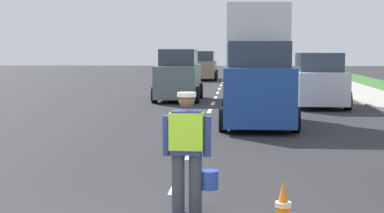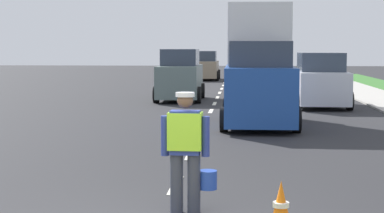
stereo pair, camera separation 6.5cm
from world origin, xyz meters
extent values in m
plane|color=#28282B|center=(0.00, 21.00, 0.00)|extent=(96.00, 96.00, 0.00)
cube|color=silver|center=(0.00, 2.70, 0.01)|extent=(0.14, 1.40, 0.01)
cube|color=silver|center=(0.00, 5.70, 0.01)|extent=(0.14, 1.40, 0.01)
cube|color=silver|center=(0.00, 8.70, 0.01)|extent=(0.14, 1.40, 0.01)
cube|color=silver|center=(0.00, 11.70, 0.01)|extent=(0.14, 1.40, 0.01)
cube|color=silver|center=(0.00, 14.70, 0.01)|extent=(0.14, 1.40, 0.01)
cube|color=silver|center=(0.00, 17.70, 0.01)|extent=(0.14, 1.40, 0.01)
cube|color=silver|center=(0.00, 20.70, 0.01)|extent=(0.14, 1.40, 0.01)
cube|color=silver|center=(0.00, 23.70, 0.01)|extent=(0.14, 1.40, 0.01)
cube|color=silver|center=(0.00, 26.70, 0.01)|extent=(0.14, 1.40, 0.01)
cube|color=silver|center=(0.00, 29.70, 0.01)|extent=(0.14, 1.40, 0.01)
cube|color=silver|center=(0.00, 32.70, 0.01)|extent=(0.14, 1.40, 0.01)
cube|color=silver|center=(0.00, 35.70, 0.01)|extent=(0.14, 1.40, 0.01)
cube|color=silver|center=(0.00, 38.70, 0.01)|extent=(0.14, 1.40, 0.01)
cube|color=silver|center=(0.00, 41.70, 0.01)|extent=(0.14, 1.40, 0.01)
cube|color=silver|center=(0.00, 44.70, 0.01)|extent=(0.14, 1.40, 0.01)
cube|color=silver|center=(0.00, 47.70, 0.01)|extent=(0.14, 1.40, 0.01)
cylinder|color=#383D4C|center=(0.19, 1.02, 0.41)|extent=(0.18, 0.18, 0.82)
cylinder|color=#383D4C|center=(0.43, 1.01, 0.41)|extent=(0.18, 0.18, 0.82)
cube|color=navy|center=(0.31, 1.01, 1.12)|extent=(0.41, 0.26, 0.60)
cube|color=#A5EA33|center=(0.31, 1.01, 1.14)|extent=(0.47, 0.30, 0.51)
cylinder|color=navy|center=(0.03, 1.02, 1.07)|extent=(0.11, 0.11, 0.55)
cylinder|color=navy|center=(0.59, 1.00, 1.07)|extent=(0.11, 0.11, 0.55)
sphere|color=brown|center=(0.31, 1.01, 1.56)|extent=(0.22, 0.22, 0.22)
cylinder|color=silver|center=(0.31, 1.01, 1.64)|extent=(0.26, 0.26, 0.06)
cylinder|color=#2347B7|center=(0.62, 1.10, 0.45)|extent=(0.26, 0.26, 0.26)
cone|color=orange|center=(1.56, 0.05, 0.35)|extent=(0.30, 0.30, 0.65)
cylinder|color=white|center=(1.56, 0.05, 0.39)|extent=(0.20, 0.20, 0.06)
cube|color=#1E4799|center=(1.58, 10.73, 0.96)|extent=(1.90, 4.60, 1.56)
cube|color=#2D3847|center=(1.58, 9.93, 2.09)|extent=(1.67, 1.61, 0.70)
cube|color=silver|center=(1.58, 11.54, 2.64)|extent=(1.81, 2.53, 1.80)
cylinder|color=black|center=(0.61, 12.16, 0.34)|extent=(0.22, 0.68, 0.68)
cylinder|color=black|center=(2.55, 12.16, 0.34)|extent=(0.22, 0.68, 0.68)
cylinder|color=black|center=(0.61, 9.31, 0.34)|extent=(0.22, 0.68, 0.68)
cylinder|color=black|center=(2.55, 9.31, 0.34)|extent=(0.22, 0.68, 0.68)
cube|color=silver|center=(4.06, 16.67, 0.78)|extent=(1.81, 3.98, 1.19)
cube|color=#2D3847|center=(4.06, 16.57, 1.72)|extent=(1.59, 2.19, 0.70)
cylinder|color=black|center=(3.14, 17.91, 0.34)|extent=(0.22, 0.68, 0.68)
cylinder|color=black|center=(4.99, 17.91, 0.34)|extent=(0.22, 0.68, 0.68)
cylinder|color=black|center=(3.14, 15.44, 0.34)|extent=(0.22, 0.68, 0.68)
cylinder|color=black|center=(4.99, 15.44, 0.34)|extent=(0.22, 0.68, 0.68)
cube|color=silver|center=(1.95, 25.48, 0.74)|extent=(1.76, 3.81, 1.11)
cube|color=#2D3847|center=(1.95, 25.38, 1.64)|extent=(1.55, 2.09, 0.70)
cylinder|color=black|center=(1.05, 26.66, 0.34)|extent=(0.22, 0.68, 0.68)
cylinder|color=black|center=(2.85, 26.66, 0.34)|extent=(0.22, 0.68, 0.68)
cylinder|color=black|center=(1.05, 24.30, 0.34)|extent=(0.22, 0.68, 0.68)
cylinder|color=black|center=(2.85, 24.30, 0.34)|extent=(0.22, 0.68, 0.68)
cube|color=gray|center=(-1.45, 35.95, 0.74)|extent=(1.77, 4.10, 1.13)
cube|color=#2D3847|center=(-1.45, 36.05, 1.66)|extent=(1.56, 2.26, 0.70)
cylinder|color=black|center=(-0.55, 34.68, 0.34)|extent=(0.22, 0.68, 0.68)
cylinder|color=black|center=(-2.36, 34.68, 0.34)|extent=(0.22, 0.68, 0.68)
cylinder|color=black|center=(-0.55, 37.22, 0.34)|extent=(0.22, 0.68, 0.68)
cylinder|color=black|center=(-2.36, 37.22, 0.34)|extent=(0.22, 0.68, 0.68)
cube|color=slate|center=(-1.54, 19.10, 0.84)|extent=(1.69, 3.99, 1.32)
cube|color=#2D3847|center=(-1.54, 19.20, 1.85)|extent=(1.48, 2.20, 0.70)
cylinder|color=black|center=(-0.67, 17.86, 0.34)|extent=(0.22, 0.68, 0.68)
cylinder|color=black|center=(-2.40, 17.86, 0.34)|extent=(0.22, 0.68, 0.68)
cylinder|color=black|center=(-0.67, 20.34, 0.34)|extent=(0.22, 0.68, 0.68)
cylinder|color=black|center=(-2.40, 20.34, 0.34)|extent=(0.22, 0.68, 0.68)
camera|label=1|loc=(1.00, -7.38, 2.28)|focal=58.30mm
camera|label=2|loc=(1.07, -7.38, 2.28)|focal=58.30mm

